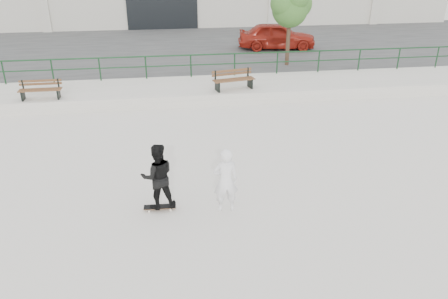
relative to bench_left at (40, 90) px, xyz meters
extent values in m
plane|color=silver|center=(5.00, -8.49, -0.86)|extent=(120.00, 120.00, 0.00)
cube|color=silver|center=(5.00, 1.01, -0.61)|extent=(30.00, 3.00, 0.50)
cube|color=#383838|center=(5.00, 9.51, -0.61)|extent=(60.00, 14.00, 0.50)
cylinder|color=#163C1E|center=(5.00, 2.31, 0.64)|extent=(28.00, 0.06, 0.06)
cylinder|color=#163C1E|center=(5.00, 2.31, 0.19)|extent=(28.00, 0.05, 0.05)
cylinder|color=#163C1E|center=(-2.00, 2.31, 0.14)|extent=(0.06, 0.06, 1.00)
cylinder|color=#163C1E|center=(0.00, 2.31, 0.14)|extent=(0.06, 0.06, 1.00)
cylinder|color=#163C1E|center=(2.00, 2.31, 0.14)|extent=(0.06, 0.06, 1.00)
cylinder|color=#163C1E|center=(4.00, 2.31, 0.14)|extent=(0.06, 0.06, 1.00)
cylinder|color=#163C1E|center=(6.00, 2.31, 0.14)|extent=(0.06, 0.06, 1.00)
cylinder|color=#163C1E|center=(8.00, 2.31, 0.14)|extent=(0.06, 0.06, 1.00)
cylinder|color=#163C1E|center=(10.00, 2.31, 0.14)|extent=(0.06, 0.06, 1.00)
cylinder|color=#163C1E|center=(12.00, 2.31, 0.14)|extent=(0.06, 0.06, 1.00)
cylinder|color=#163C1E|center=(14.00, 2.31, 0.14)|extent=(0.06, 0.06, 1.00)
cylinder|color=#163C1E|center=(16.00, 2.31, 0.14)|extent=(0.06, 0.06, 1.00)
cylinder|color=#163C1E|center=(18.00, 2.31, 0.14)|extent=(0.06, 0.06, 1.00)
cube|color=black|center=(5.00, 15.46, 0.74)|extent=(5.00, 0.15, 3.20)
cube|color=#50321B|center=(0.00, -0.22, 0.02)|extent=(1.59, 0.12, 0.04)
cube|color=#50321B|center=(0.00, -0.06, 0.02)|extent=(1.59, 0.12, 0.04)
cube|color=#50321B|center=(0.00, 0.10, 0.02)|extent=(1.59, 0.12, 0.04)
cube|color=#50321B|center=(0.00, 0.17, 0.18)|extent=(1.59, 0.05, 0.09)
cube|color=#50321B|center=(0.00, 0.17, 0.31)|extent=(1.59, 0.05, 0.09)
cube|color=black|center=(-0.66, -0.06, -0.18)|extent=(0.06, 0.44, 0.37)
cube|color=black|center=(-0.66, 0.17, 0.18)|extent=(0.05, 0.04, 0.37)
cube|color=black|center=(0.66, -0.05, -0.18)|extent=(0.06, 0.44, 0.37)
cube|color=black|center=(0.66, 0.18, 0.18)|extent=(0.05, 0.04, 0.37)
cube|color=#50321B|center=(7.64, -0.04, 0.05)|extent=(1.73, 0.48, 0.04)
cube|color=#50321B|center=(7.61, 0.13, 0.05)|extent=(1.73, 0.48, 0.04)
cube|color=#50321B|center=(7.57, 0.30, 0.05)|extent=(1.73, 0.48, 0.04)
cube|color=#50321B|center=(7.55, 0.37, 0.24)|extent=(1.71, 0.40, 0.10)
cube|color=#50321B|center=(7.55, 0.37, 0.37)|extent=(1.71, 0.40, 0.10)
cube|color=black|center=(6.90, -0.02, -0.16)|extent=(0.16, 0.49, 0.41)
cube|color=black|center=(6.84, 0.22, 0.24)|extent=(0.07, 0.06, 0.41)
cube|color=black|center=(8.32, 0.28, -0.16)|extent=(0.16, 0.49, 0.41)
cube|color=black|center=(8.26, 0.53, 0.24)|extent=(0.07, 0.06, 0.41)
cylinder|color=#503C28|center=(10.93, 3.90, 0.79)|extent=(0.19, 0.19, 2.30)
sphere|color=#23531E|center=(10.93, 3.90, 2.32)|extent=(1.73, 1.73, 1.73)
sphere|color=#23531E|center=(11.41, 4.18, 2.51)|extent=(1.34, 1.34, 1.34)
sphere|color=#23531E|center=(10.54, 3.70, 2.61)|extent=(1.25, 1.25, 1.25)
imported|color=maroon|center=(11.36, 7.67, 0.39)|extent=(4.59, 2.35, 1.50)
cube|color=black|center=(4.43, -7.87, -0.78)|extent=(0.79, 0.23, 0.02)
cube|color=brown|center=(4.43, -7.87, -0.79)|extent=(0.79, 0.23, 0.01)
cube|color=#A9A8AE|center=(4.17, -7.86, -0.82)|extent=(0.07, 0.16, 0.03)
cube|color=#A9A8AE|center=(4.69, -7.88, -0.82)|extent=(0.07, 0.16, 0.03)
cylinder|color=beige|center=(4.17, -7.95, -0.83)|extent=(0.06, 0.03, 0.06)
cylinder|color=beige|center=(4.18, -7.76, -0.83)|extent=(0.06, 0.03, 0.06)
cylinder|color=beige|center=(4.69, -7.98, -0.83)|extent=(0.06, 0.03, 0.06)
cylinder|color=beige|center=(4.70, -7.79, -0.83)|extent=(0.06, 0.03, 0.06)
imported|color=black|center=(4.43, -7.87, 0.06)|extent=(0.87, 0.71, 1.66)
imported|color=white|center=(6.03, -8.12, -0.04)|extent=(0.61, 0.41, 1.64)
camera|label=1|loc=(4.67, -17.11, 4.99)|focal=35.00mm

